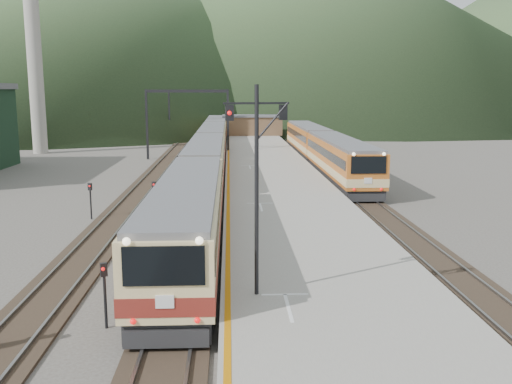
{
  "coord_description": "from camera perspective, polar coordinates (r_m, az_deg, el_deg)",
  "views": [
    {
      "loc": [
        1.95,
        -11.28,
        7.88
      ],
      "look_at": [
        3.49,
        21.59,
        2.0
      ],
      "focal_mm": 40.0,
      "sensor_mm": 36.0,
      "label": 1
    }
  ],
  "objects": [
    {
      "name": "hill_a",
      "position": [
        206.79,
        -14.96,
        15.94
      ],
      "size": [
        180.0,
        180.0,
        60.0
      ],
      "primitive_type": "cone",
      "color": "#364D2C",
      "rests_on": "ground"
    },
    {
      "name": "hill_b",
      "position": [
        244.71,
        4.1,
        17.06
      ],
      "size": [
        220.0,
        220.0,
        75.0
      ],
      "primitive_type": "cone",
      "color": "#364D2C",
      "rests_on": "ground"
    },
    {
      "name": "station_shed",
      "position": [
        89.52,
        -0.34,
        6.73
      ],
      "size": [
        9.4,
        4.4,
        3.1
      ],
      "color": "brown",
      "rests_on": "platform"
    },
    {
      "name": "short_signal_b",
      "position": [
        36.23,
        -10.15,
        -0.23
      ],
      "size": [
        0.26,
        0.22,
        2.27
      ],
      "color": "black",
      "rests_on": "ground"
    },
    {
      "name": "track_far",
      "position": [
        52.34,
        -10.28,
        1.38
      ],
      "size": [
        2.6,
        200.0,
        0.23
      ],
      "color": "black",
      "rests_on": "ground"
    },
    {
      "name": "track_second",
      "position": [
        52.75,
        7.78,
        1.52
      ],
      "size": [
        2.6,
        200.0,
        0.23
      ],
      "color": "black",
      "rests_on": "ground"
    },
    {
      "name": "signal_mast",
      "position": [
        18.8,
        0.06,
        2.27
      ],
      "size": [
        2.17,
        0.6,
        7.07
      ],
      "color": "black",
      "rests_on": "platform"
    },
    {
      "name": "track_main",
      "position": [
        51.91,
        -4.81,
        1.44
      ],
      "size": [
        2.6,
        200.0,
        0.23
      ],
      "color": "black",
      "rests_on": "ground"
    },
    {
      "name": "gantry_near",
      "position": [
        66.5,
        -6.89,
        8.08
      ],
      "size": [
        9.55,
        0.25,
        8.0
      ],
      "color": "black",
      "rests_on": "ground"
    },
    {
      "name": "hill_c",
      "position": [
        246.85,
        23.96,
        13.26
      ],
      "size": [
        160.0,
        160.0,
        50.0
      ],
      "primitive_type": "cone",
      "color": "#364D2C",
      "rests_on": "ground"
    },
    {
      "name": "smokestack",
      "position": [
        77.42,
        -21.43,
        14.73
      ],
      "size": [
        1.8,
        1.8,
        30.0
      ],
      "primitive_type": "cylinder",
      "color": "#9E998E",
      "rests_on": "ground"
    },
    {
      "name": "platform",
      "position": [
        49.97,
        1.54,
        1.64
      ],
      "size": [
        8.0,
        100.0,
        1.0
      ],
      "primitive_type": "cube",
      "color": "gray",
      "rests_on": "ground"
    },
    {
      "name": "main_train",
      "position": [
        56.83,
        -4.65,
        4.19
      ],
      "size": [
        2.95,
        80.76,
        3.6
      ],
      "color": "#D9BF81",
      "rests_on": "track_main"
    },
    {
      "name": "short_signal_a",
      "position": [
        19.81,
        -14.9,
        -9.12
      ],
      "size": [
        0.26,
        0.23,
        2.27
      ],
      "color": "black",
      "rests_on": "ground"
    },
    {
      "name": "second_train",
      "position": [
        59.76,
        6.55,
        4.46
      ],
      "size": [
        2.98,
        40.52,
        3.63
      ],
      "color": "#B96020",
      "rests_on": "track_second"
    },
    {
      "name": "short_signal_c",
      "position": [
        36.53,
        -16.23,
        -0.39
      ],
      "size": [
        0.26,
        0.22,
        2.27
      ],
      "color": "black",
      "rests_on": "ground"
    },
    {
      "name": "gantry_far",
      "position": [
        91.44,
        -5.76,
        8.65
      ],
      "size": [
        9.55,
        0.25,
        8.0
      ],
      "color": "black",
      "rests_on": "ground"
    }
  ]
}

